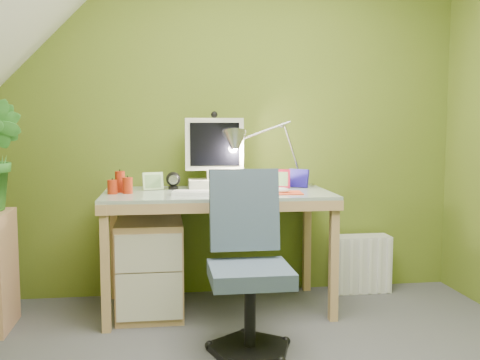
{
  "coord_description": "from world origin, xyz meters",
  "views": [
    {
      "loc": [
        -0.45,
        -2.24,
        1.19
      ],
      "look_at": [
        0.0,
        1.0,
        0.85
      ],
      "focal_mm": 42.0,
      "sensor_mm": 36.0,
      "label": 1
    }
  ],
  "objects": [
    {
      "name": "photo_frame_green",
      "position": [
        -0.51,
        1.37,
        0.81
      ],
      "size": [
        0.13,
        0.05,
        0.11
      ],
      "primitive_type": "cube",
      "rotation": [
        0.0,
        0.0,
        0.27
      ],
      "color": "#B3DA96",
      "rests_on": "desk"
    },
    {
      "name": "photo_frame_red",
      "position": [
        0.31,
        1.35,
        0.82
      ],
      "size": [
        0.15,
        0.06,
        0.12
      ],
      "primitive_type": "cube",
      "rotation": [
        0.0,
        0.0,
        -0.28
      ],
      "color": "#B0122C",
      "rests_on": "desk"
    },
    {
      "name": "speaker_right",
      "position": [
        0.16,
        1.39,
        0.81
      ],
      "size": [
        0.1,
        0.1,
        0.11
      ],
      "primitive_type": null,
      "rotation": [
        0.0,
        0.0,
        0.11
      ],
      "color": "black",
      "rests_on": "desk"
    },
    {
      "name": "speaker_left",
      "position": [
        -0.38,
        1.39,
        0.81
      ],
      "size": [
        0.1,
        0.1,
        0.11
      ],
      "primitive_type": null,
      "rotation": [
        0.0,
        0.0,
        -0.14
      ],
      "color": "black",
      "rests_on": "desk"
    },
    {
      "name": "wall_back",
      "position": [
        0.0,
        1.6,
        1.2
      ],
      "size": [
        3.2,
        0.01,
        2.4
      ],
      "primitive_type": "cube",
      "color": "#5E7223",
      "rests_on": "floor"
    },
    {
      "name": "task_chair",
      "position": [
        -0.02,
        0.51,
        0.42
      ],
      "size": [
        0.47,
        0.47,
        0.84
      ],
      "primitive_type": null,
      "rotation": [
        0.0,
        0.0,
        0.0
      ],
      "color": "#3E4F66",
      "rests_on": "floor"
    },
    {
      "name": "amber_tumbler",
      "position": [
        0.07,
        1.15,
        0.8
      ],
      "size": [
        0.08,
        0.08,
        0.09
      ],
      "primitive_type": "cylinder",
      "rotation": [
        0.0,
        0.0,
        0.16
      ],
      "color": "#855613",
      "rests_on": "desk"
    },
    {
      "name": "mouse",
      "position": [
        0.27,
        1.09,
        0.77
      ],
      "size": [
        0.11,
        0.07,
        0.04
      ],
      "primitive_type": "ellipsoid",
      "rotation": [
        0.0,
        0.0,
        0.03
      ],
      "color": "white",
      "rests_on": "mousepad"
    },
    {
      "name": "desk",
      "position": [
        -0.11,
        1.23,
        0.38
      ],
      "size": [
        1.42,
        0.72,
        0.76
      ],
      "primitive_type": null,
      "rotation": [
        0.0,
        0.0,
        -0.01
      ],
      "color": "tan",
      "rests_on": "floor"
    },
    {
      "name": "photo_frame_blue",
      "position": [
        0.45,
        1.39,
        0.82
      ],
      "size": [
        0.12,
        0.1,
        0.12
      ],
      "primitive_type": "cube",
      "rotation": [
        0.0,
        0.0,
        -0.66
      ],
      "color": "#1E1699",
      "rests_on": "desk"
    },
    {
      "name": "desk_lamp",
      "position": [
        0.34,
        1.41,
        1.07
      ],
      "size": [
        0.61,
        0.31,
        0.63
      ],
      "primitive_type": null,
      "rotation": [
        0.0,
        0.0,
        0.1
      ],
      "color": "silver",
      "rests_on": "desk"
    },
    {
      "name": "mousepad",
      "position": [
        0.27,
        1.09,
        0.76
      ],
      "size": [
        0.27,
        0.2,
        0.01
      ],
      "primitive_type": "cube",
      "rotation": [
        0.0,
        0.0,
        -0.09
      ],
      "color": "red",
      "rests_on": "desk"
    },
    {
      "name": "keyboard",
      "position": [
        -0.19,
        1.09,
        0.77
      ],
      "size": [
        0.42,
        0.2,
        0.02
      ],
      "primitive_type": "cube",
      "rotation": [
        0.0,
        0.0,
        -0.18
      ],
      "color": "white",
      "rests_on": "desk"
    },
    {
      "name": "candle_cluster",
      "position": [
        -0.71,
        1.24,
        0.82
      ],
      "size": [
        0.2,
        0.18,
        0.13
      ],
      "primitive_type": null,
      "rotation": [
        0.0,
        0.0,
        0.16
      ],
      "color": "#AB280E",
      "rests_on": "desk"
    },
    {
      "name": "radiator",
      "position": [
        0.92,
        1.46,
        0.2
      ],
      "size": [
        0.4,
        0.16,
        0.4
      ],
      "primitive_type": "cube",
      "rotation": [
        0.0,
        0.0,
        0.01
      ],
      "color": "silver",
      "rests_on": "floor"
    },
    {
      "name": "monitor",
      "position": [
        -0.11,
        1.41,
        0.99
      ],
      "size": [
        0.34,
        0.2,
        0.47
      ],
      "primitive_type": null,
      "rotation": [
        0.0,
        0.0,
        -0.01
      ],
      "color": "silver",
      "rests_on": "desk"
    }
  ]
}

